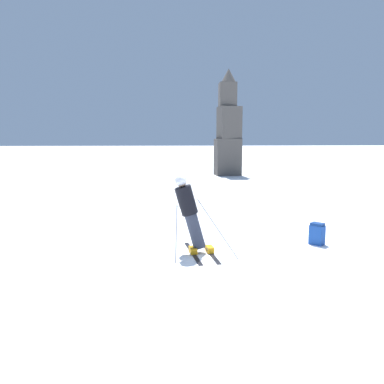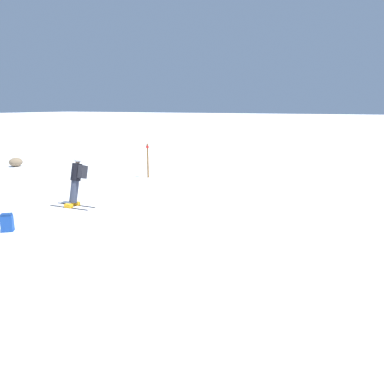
{
  "view_description": "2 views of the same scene",
  "coord_description": "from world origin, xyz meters",
  "px_view_note": "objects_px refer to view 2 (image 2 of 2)",
  "views": [
    {
      "loc": [
        -1.9,
        -7.53,
        2.35
      ],
      "look_at": [
        -0.61,
        2.89,
        0.89
      ],
      "focal_mm": 35.0,
      "sensor_mm": 36.0,
      "label": 1
    },
    {
      "loc": [
        8.24,
        9.17,
        3.33
      ],
      "look_at": [
        -0.77,
        4.55,
        0.99
      ],
      "focal_mm": 35.0,
      "sensor_mm": 36.0,
      "label": 2
    }
  ],
  "objects_px": {
    "skier": "(76,179)",
    "exposed_boulder_0": "(16,162)",
    "spare_backpack": "(7,223)",
    "trail_marker": "(148,159)"
  },
  "relations": [
    {
      "from": "skier",
      "to": "spare_backpack",
      "type": "bearing_deg",
      "value": 2.0
    },
    {
      "from": "exposed_boulder_0",
      "to": "trail_marker",
      "type": "relative_size",
      "value": 0.48
    },
    {
      "from": "spare_backpack",
      "to": "trail_marker",
      "type": "bearing_deg",
      "value": -121.75
    },
    {
      "from": "skier",
      "to": "exposed_boulder_0",
      "type": "distance_m",
      "value": 10.23
    },
    {
      "from": "spare_backpack",
      "to": "trail_marker",
      "type": "xyz_separation_m",
      "value": [
        -8.26,
        -0.96,
        0.65
      ]
    },
    {
      "from": "skier",
      "to": "exposed_boulder_0",
      "type": "xyz_separation_m",
      "value": [
        -4.67,
        -9.08,
        -0.68
      ]
    },
    {
      "from": "spare_backpack",
      "to": "trail_marker",
      "type": "distance_m",
      "value": 8.34
    },
    {
      "from": "spare_backpack",
      "to": "trail_marker",
      "type": "relative_size",
      "value": 0.31
    },
    {
      "from": "spare_backpack",
      "to": "exposed_boulder_0",
      "type": "relative_size",
      "value": 0.65
    },
    {
      "from": "skier",
      "to": "exposed_boulder_0",
      "type": "height_order",
      "value": "skier"
    }
  ]
}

